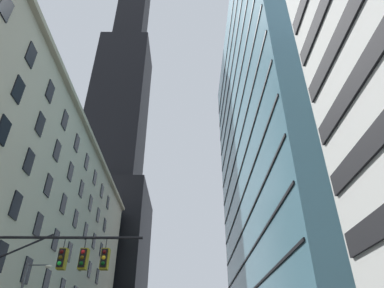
{
  "coord_description": "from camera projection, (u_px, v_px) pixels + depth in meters",
  "views": [
    {
      "loc": [
        3.56,
        -13.58,
        1.76
      ],
      "look_at": [
        3.87,
        12.05,
        18.02
      ],
      "focal_mm": 31.19,
      "sensor_mm": 36.0,
      "label": 1
    }
  ],
  "objects": [
    {
      "name": "station_building",
      "position": [
        8.0,
        225.0,
        39.34
      ],
      "size": [
        14.06,
        62.05,
        29.55
      ],
      "color": "#BCAF93",
      "rests_on": "ground"
    },
    {
      "name": "traffic_signal_mast",
      "position": [
        52.0,
        271.0,
        16.61
      ],
      "size": [
        8.06,
        0.63,
        7.06
      ],
      "color": "black",
      "rests_on": "sidewalk_left"
    },
    {
      "name": "dark_skyscraper",
      "position": [
        114.0,
        142.0,
        99.09
      ],
      "size": [
        22.97,
        22.97,
        192.41
      ],
      "color": "black",
      "rests_on": "ground"
    },
    {
      "name": "glass_office_midrise",
      "position": [
        283.0,
        145.0,
        51.06
      ],
      "size": [
        14.21,
        44.95,
        58.03
      ],
      "color": "teal",
      "rests_on": "ground"
    }
  ]
}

